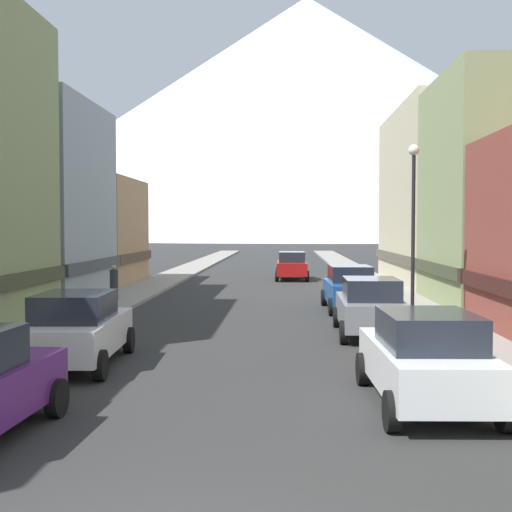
% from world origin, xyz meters
% --- Properties ---
extents(sidewalk_left, '(2.50, 100.00, 0.15)m').
position_xyz_m(sidewalk_left, '(-6.25, 35.00, 0.07)').
color(sidewalk_left, gray).
rests_on(sidewalk_left, ground).
extents(sidewalk_right, '(2.50, 100.00, 0.15)m').
position_xyz_m(sidewalk_right, '(6.25, 35.00, 0.07)').
color(sidewalk_right, gray).
rests_on(sidewalk_right, ground).
extents(storefront_left_2, '(7.35, 8.29, 8.99)m').
position_xyz_m(storefront_left_2, '(-11.03, 24.41, 4.34)').
color(storefront_left_2, '#99A5B2').
rests_on(storefront_left_2, ground).
extents(storefront_left_3, '(6.66, 8.01, 6.11)m').
position_xyz_m(storefront_left_3, '(-10.68, 32.67, 2.94)').
color(storefront_left_3, tan).
rests_on(storefront_left_3, ground).
extents(storefront_right_3, '(8.33, 13.42, 10.07)m').
position_xyz_m(storefront_right_3, '(11.52, 33.49, 4.87)').
color(storefront_right_3, beige).
rests_on(storefront_right_3, ground).
extents(car_left_1, '(2.24, 4.48, 1.78)m').
position_xyz_m(car_left_1, '(-3.80, 9.92, 0.90)').
color(car_left_1, silver).
rests_on(car_left_1, ground).
extents(car_right_0, '(2.18, 4.45, 1.78)m').
position_xyz_m(car_right_0, '(3.80, 6.57, 0.90)').
color(car_right_0, silver).
rests_on(car_right_0, ground).
extents(car_right_1, '(2.12, 4.43, 1.78)m').
position_xyz_m(car_right_1, '(3.80, 14.78, 0.90)').
color(car_right_1, slate).
rests_on(car_right_1, ground).
extents(car_right_2, '(2.18, 4.46, 1.78)m').
position_xyz_m(car_right_2, '(3.80, 21.12, 0.90)').
color(car_right_2, '#19478C').
rests_on(car_right_2, ground).
extents(car_driving_0, '(2.06, 4.40, 1.78)m').
position_xyz_m(car_driving_0, '(1.60, 36.67, 0.90)').
color(car_driving_0, '#9E1111').
rests_on(car_driving_0, ground).
extents(pedestrian_1, '(0.36, 0.36, 1.54)m').
position_xyz_m(pedestrian_1, '(-6.25, 23.01, 0.85)').
color(pedestrian_1, '#333338').
rests_on(pedestrian_1, sidewalk_left).
extents(streetlamp_right, '(0.36, 0.36, 5.86)m').
position_xyz_m(streetlamp_right, '(5.35, 16.24, 3.99)').
color(streetlamp_right, black).
rests_on(streetlamp_right, sidewalk_right).
extents(mountain_backdrop, '(264.88, 264.88, 92.31)m').
position_xyz_m(mountain_backdrop, '(9.38, 260.00, 46.16)').
color(mountain_backdrop, silver).
rests_on(mountain_backdrop, ground).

